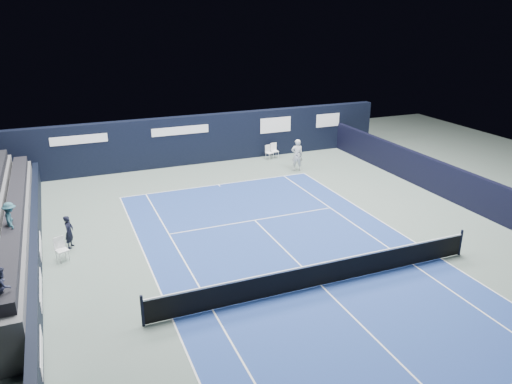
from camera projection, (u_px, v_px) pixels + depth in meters
ground at (296, 261)px, 19.80m from camera, size 48.00×48.00×0.00m
court_surface at (321, 286)px, 18.07m from camera, size 10.97×23.77×0.01m
enclosure_wall_right at (439, 178)px, 26.70m from camera, size 0.30×22.00×1.80m
folding_chair_back_a at (268, 150)px, 33.05m from camera, size 0.52×0.54×0.94m
folding_chair_back_b at (274, 149)px, 33.37m from camera, size 0.45×0.44×0.99m
line_judge_chair at (61, 247)px, 19.72m from camera, size 0.56×0.55×0.99m
line_judge at (69, 232)px, 20.74m from camera, size 0.53×0.61×1.42m
court_markings at (321, 285)px, 18.07m from camera, size 11.03×23.83×0.00m
tennis_net at (322, 273)px, 17.89m from camera, size 12.90×0.10×1.10m
back_sponsor_wall at (195, 140)px, 31.85m from camera, size 26.00×0.63×3.10m
side_barrier_left at (36, 247)px, 19.67m from camera, size 0.33×22.00×1.20m
tennis_player at (297, 155)px, 30.59m from camera, size 0.81×0.93×1.97m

